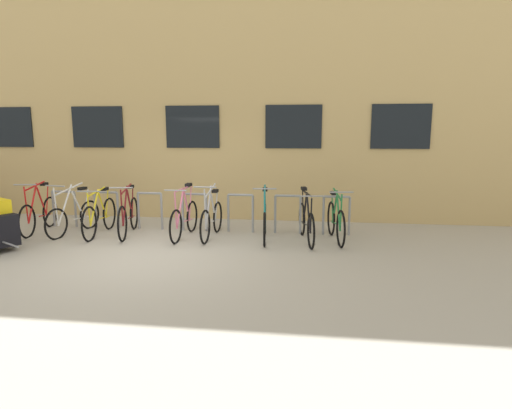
{
  "coord_description": "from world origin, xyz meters",
  "views": [
    {
      "loc": [
        2.82,
        -6.78,
        2.09
      ],
      "look_at": [
        1.73,
        1.6,
        0.65
      ],
      "focal_mm": 29.67,
      "sensor_mm": 36.0,
      "label": 1
    }
  ],
  "objects_px": {
    "bicycle_red": "(39,214)",
    "bicycle_yellow": "(100,216)",
    "bicycle_green": "(336,221)",
    "bicycle_black": "(306,222)",
    "bicycle_white": "(74,216)",
    "bicycle_pink": "(184,218)",
    "bicycle_teal": "(265,221)",
    "bicycle_silver": "(212,219)",
    "bicycle_maroon": "(128,216)"
  },
  "relations": [
    {
      "from": "bicycle_red",
      "to": "bicycle_yellow",
      "type": "relative_size",
      "value": 0.97
    },
    {
      "from": "bicycle_green",
      "to": "bicycle_black",
      "type": "bearing_deg",
      "value": -167.24
    },
    {
      "from": "bicycle_green",
      "to": "bicycle_yellow",
      "type": "relative_size",
      "value": 0.94
    },
    {
      "from": "bicycle_white",
      "to": "bicycle_pink",
      "type": "distance_m",
      "value": 2.39
    },
    {
      "from": "bicycle_white",
      "to": "bicycle_teal",
      "type": "relative_size",
      "value": 0.99
    },
    {
      "from": "bicycle_white",
      "to": "bicycle_pink",
      "type": "height_order",
      "value": "bicycle_white"
    },
    {
      "from": "bicycle_white",
      "to": "bicycle_black",
      "type": "bearing_deg",
      "value": -0.2
    },
    {
      "from": "bicycle_green",
      "to": "bicycle_teal",
      "type": "bearing_deg",
      "value": -175.96
    },
    {
      "from": "bicycle_teal",
      "to": "bicycle_pink",
      "type": "bearing_deg",
      "value": -179.78
    },
    {
      "from": "bicycle_green",
      "to": "bicycle_black",
      "type": "height_order",
      "value": "bicycle_green"
    },
    {
      "from": "bicycle_green",
      "to": "bicycle_pink",
      "type": "distance_m",
      "value": 3.03
    },
    {
      "from": "bicycle_silver",
      "to": "bicycle_pink",
      "type": "bearing_deg",
      "value": -176.33
    },
    {
      "from": "bicycle_maroon",
      "to": "bicycle_silver",
      "type": "distance_m",
      "value": 1.76
    },
    {
      "from": "bicycle_red",
      "to": "bicycle_pink",
      "type": "xyz_separation_m",
      "value": [
        3.21,
        -0.05,
        -0.01
      ]
    },
    {
      "from": "bicycle_pink",
      "to": "bicycle_teal",
      "type": "bearing_deg",
      "value": 0.22
    },
    {
      "from": "bicycle_green",
      "to": "bicycle_pink",
      "type": "height_order",
      "value": "bicycle_pink"
    },
    {
      "from": "bicycle_yellow",
      "to": "bicycle_black",
      "type": "bearing_deg",
      "value": 0.07
    },
    {
      "from": "bicycle_pink",
      "to": "bicycle_teal",
      "type": "relative_size",
      "value": 1.02
    },
    {
      "from": "bicycle_white",
      "to": "bicycle_maroon",
      "type": "bearing_deg",
      "value": 2.6
    },
    {
      "from": "bicycle_red",
      "to": "bicycle_yellow",
      "type": "height_order",
      "value": "bicycle_red"
    },
    {
      "from": "bicycle_red",
      "to": "bicycle_maroon",
      "type": "bearing_deg",
      "value": -0.05
    },
    {
      "from": "bicycle_red",
      "to": "bicycle_yellow",
      "type": "xyz_separation_m",
      "value": [
        1.41,
        -0.08,
        -0.0
      ]
    },
    {
      "from": "bicycle_maroon",
      "to": "bicycle_yellow",
      "type": "xyz_separation_m",
      "value": [
        -0.59,
        -0.08,
        -0.01
      ]
    },
    {
      "from": "bicycle_teal",
      "to": "bicycle_silver",
      "type": "xyz_separation_m",
      "value": [
        -1.08,
        0.03,
        -0.0
      ]
    },
    {
      "from": "bicycle_red",
      "to": "bicycle_teal",
      "type": "distance_m",
      "value": 4.84
    },
    {
      "from": "bicycle_red",
      "to": "bicycle_black",
      "type": "height_order",
      "value": "bicycle_red"
    },
    {
      "from": "bicycle_maroon",
      "to": "bicycle_white",
      "type": "xyz_separation_m",
      "value": [
        -1.18,
        -0.05,
        -0.03
      ]
    },
    {
      "from": "bicycle_green",
      "to": "bicycle_teal",
      "type": "relative_size",
      "value": 1.0
    },
    {
      "from": "bicycle_green",
      "to": "bicycle_pink",
      "type": "xyz_separation_m",
      "value": [
        -3.02,
        -0.1,
        -0.0
      ]
    },
    {
      "from": "bicycle_maroon",
      "to": "bicycle_pink",
      "type": "distance_m",
      "value": 1.21
    },
    {
      "from": "bicycle_maroon",
      "to": "bicycle_white",
      "type": "bearing_deg",
      "value": -177.4
    },
    {
      "from": "bicycle_yellow",
      "to": "bicycle_red",
      "type": "bearing_deg",
      "value": 176.86
    },
    {
      "from": "bicycle_teal",
      "to": "bicycle_red",
      "type": "bearing_deg",
      "value": 179.52
    },
    {
      "from": "bicycle_red",
      "to": "bicycle_black",
      "type": "bearing_deg",
      "value": -0.73
    },
    {
      "from": "bicycle_green",
      "to": "bicycle_red",
      "type": "distance_m",
      "value": 6.23
    },
    {
      "from": "bicycle_pink",
      "to": "bicycle_yellow",
      "type": "distance_m",
      "value": 1.8
    },
    {
      "from": "bicycle_silver",
      "to": "bicycle_yellow",
      "type": "bearing_deg",
      "value": -178.39
    },
    {
      "from": "bicycle_maroon",
      "to": "bicycle_pink",
      "type": "relative_size",
      "value": 1.05
    },
    {
      "from": "bicycle_pink",
      "to": "bicycle_yellow",
      "type": "relative_size",
      "value": 0.95
    },
    {
      "from": "bicycle_teal",
      "to": "bicycle_silver",
      "type": "distance_m",
      "value": 1.08
    },
    {
      "from": "bicycle_maroon",
      "to": "bicycle_silver",
      "type": "height_order",
      "value": "bicycle_silver"
    },
    {
      "from": "bicycle_teal",
      "to": "bicycle_yellow",
      "type": "relative_size",
      "value": 0.93
    },
    {
      "from": "bicycle_green",
      "to": "bicycle_teal",
      "type": "xyz_separation_m",
      "value": [
        -1.39,
        -0.1,
        -0.01
      ]
    },
    {
      "from": "bicycle_green",
      "to": "bicycle_red",
      "type": "relative_size",
      "value": 0.97
    },
    {
      "from": "bicycle_maroon",
      "to": "bicycle_black",
      "type": "distance_m",
      "value": 3.66
    },
    {
      "from": "bicycle_black",
      "to": "bicycle_silver",
      "type": "distance_m",
      "value": 1.9
    },
    {
      "from": "bicycle_green",
      "to": "bicycle_black",
      "type": "distance_m",
      "value": 0.59
    },
    {
      "from": "bicycle_teal",
      "to": "bicycle_silver",
      "type": "bearing_deg",
      "value": 178.44
    },
    {
      "from": "bicycle_teal",
      "to": "bicycle_black",
      "type": "height_order",
      "value": "bicycle_teal"
    },
    {
      "from": "bicycle_pink",
      "to": "bicycle_black",
      "type": "bearing_deg",
      "value": -0.59
    }
  ]
}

